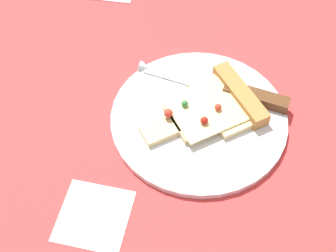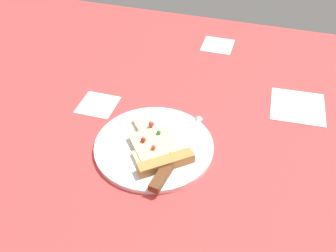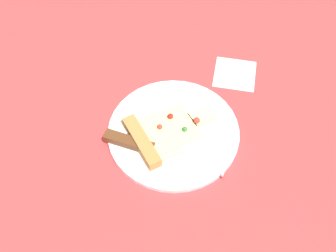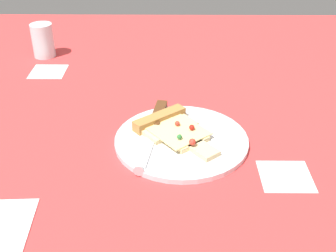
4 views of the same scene
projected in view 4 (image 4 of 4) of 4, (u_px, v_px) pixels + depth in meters
The scene contains 5 objects.
ground_plane at pixel (202, 124), 93.32cm from camera, with size 148.67×148.67×3.00cm.
plate at pixel (181, 140), 84.04cm from camera, with size 26.21×26.21×1.05cm, color silver.
pizza_slice at pixel (173, 129), 85.05cm from camera, with size 18.41×17.05×2.59cm.
knife at pixel (154, 127), 86.31cm from camera, with size 24.04×5.73×2.45cm.
drinking_glass at pixel (43, 40), 120.02cm from camera, with size 6.09×6.09×9.34cm, color silver.
Camera 4 is at (79.90, -6.71, 46.84)cm, focal length 45.70 mm.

